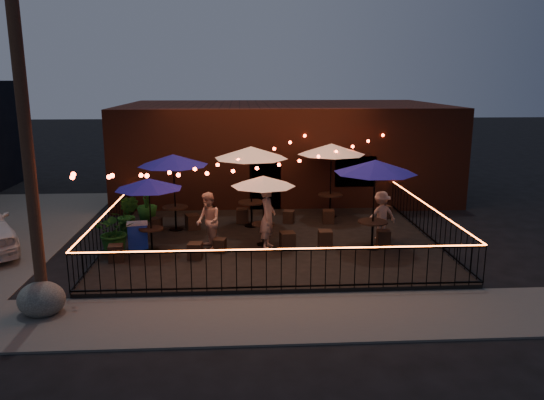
{
  "coord_description": "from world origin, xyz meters",
  "views": [
    {
      "loc": [
        -0.94,
        -13.94,
        5.14
      ],
      "look_at": [
        0.06,
        2.72,
        1.28
      ],
      "focal_mm": 35.0,
      "sensor_mm": 36.0,
      "label": 1
    }
  ],
  "objects": [
    {
      "name": "potted_shrub_a",
      "position": [
        -4.6,
        1.09,
        0.8
      ],
      "size": [
        1.42,
        1.32,
        1.3
      ],
      "primitive_type": "imported",
      "rotation": [
        0.0,
        0.0,
        0.31
      ],
      "color": "#15350D",
      "rests_on": "patio"
    },
    {
      "name": "potted_shrub_c",
      "position": [
        -4.3,
        4.66,
        0.79
      ],
      "size": [
        0.9,
        0.9,
        1.28
      ],
      "primitive_type": "imported",
      "rotation": [
        0.0,
        0.0,
        0.31
      ],
      "color": "#113812",
      "rests_on": "patio"
    },
    {
      "name": "patron_b",
      "position": [
        -1.92,
        1.27,
        1.01
      ],
      "size": [
        0.91,
        1.01,
        1.71
      ],
      "primitive_type": "imported",
      "rotation": [
        0.0,
        0.0,
        -1.19
      ],
      "color": "#E4A990",
      "rests_on": "patio"
    },
    {
      "name": "patio",
      "position": [
        0.0,
        2.0,
        0.07
      ],
      "size": [
        10.0,
        8.0,
        0.15
      ],
      "primitive_type": "cube",
      "color": "black",
      "rests_on": "ground"
    },
    {
      "name": "cafe_table_1",
      "position": [
        -3.14,
        3.37,
        2.48
      ],
      "size": [
        2.88,
        2.88,
        2.56
      ],
      "rotation": [
        0.0,
        0.0,
        0.29
      ],
      "color": "black",
      "rests_on": "patio"
    },
    {
      "name": "cafe_table_3",
      "position": [
        -0.58,
        3.67,
        2.67
      ],
      "size": [
        2.95,
        2.95,
        2.75
      ],
      "rotation": [
        0.0,
        0.0,
        -0.2
      ],
      "color": "black",
      "rests_on": "patio"
    },
    {
      "name": "patron_c",
      "position": [
        3.46,
        1.96,
        0.91
      ],
      "size": [
        1.07,
        0.74,
        1.53
      ],
      "primitive_type": "imported",
      "rotation": [
        0.0,
        0.0,
        3.32
      ],
      "color": "tan",
      "rests_on": "patio"
    },
    {
      "name": "bistro_chair_1",
      "position": [
        -2.25,
        0.38,
        0.38
      ],
      "size": [
        0.44,
        0.44,
        0.46
      ],
      "primitive_type": "cube",
      "rotation": [
        0.0,
        0.0,
        3.01
      ],
      "color": "black",
      "rests_on": "patio"
    },
    {
      "name": "fence_right",
      "position": [
        5.0,
        2.0,
        0.66
      ],
      "size": [
        0.04,
        8.0,
        1.04
      ],
      "rotation": [
        0.0,
        0.0,
        1.57
      ],
      "color": "black",
      "rests_on": "patio"
    },
    {
      "name": "brick_building",
      "position": [
        1.0,
        9.99,
        2.0
      ],
      "size": [
        14.0,
        8.0,
        4.0
      ],
      "color": "#3B1A10",
      "rests_on": "ground"
    },
    {
      "name": "fence_front",
      "position": [
        0.0,
        -2.0,
        0.66
      ],
      "size": [
        10.0,
        0.04,
        1.04
      ],
      "color": "black",
      "rests_on": "patio"
    },
    {
      "name": "ground",
      "position": [
        0.0,
        0.0,
        0.0
      ],
      "size": [
        110.0,
        110.0,
        0.0
      ],
      "primitive_type": "plane",
      "color": "black",
      "rests_on": "ground"
    },
    {
      "name": "boulder",
      "position": [
        -5.36,
        -2.78,
        0.38
      ],
      "size": [
        1.0,
        0.86,
        0.75
      ],
      "primitive_type": "ellipsoid",
      "rotation": [
        0.0,
        0.0,
        -0.05
      ],
      "color": "#43433E",
      "rests_on": "ground"
    },
    {
      "name": "bistro_chair_0",
      "position": [
        -4.44,
        0.32,
        0.38
      ],
      "size": [
        0.44,
        0.44,
        0.46
      ],
      "primitive_type": "cube",
      "rotation": [
        0.0,
        0.0,
        0.12
      ],
      "color": "black",
      "rests_on": "patio"
    },
    {
      "name": "patron_a",
      "position": [
        -0.16,
        1.22,
        1.1
      ],
      "size": [
        0.61,
        0.78,
        1.9
      ],
      "primitive_type": "imported",
      "rotation": [
        0.0,
        0.0,
        1.32
      ],
      "color": "beige",
      "rests_on": "patio"
    },
    {
      "name": "bistro_chair_6",
      "position": [
        -0.9,
        4.15,
        0.39
      ],
      "size": [
        0.44,
        0.44,
        0.49
      ],
      "primitive_type": "cube",
      "rotation": [
        0.0,
        0.0,
        -0.06
      ],
      "color": "black",
      "rests_on": "patio"
    },
    {
      "name": "bistro_chair_2",
      "position": [
        -3.77,
        3.38,
        0.36
      ],
      "size": [
        0.36,
        0.36,
        0.41
      ],
      "primitive_type": "cube",
      "rotation": [
        0.0,
        0.0,
        -0.03
      ],
      "color": "black",
      "rests_on": "patio"
    },
    {
      "name": "festoon_lights",
      "position": [
        -1.01,
        1.7,
        2.52
      ],
      "size": [
        10.02,
        8.72,
        1.32
      ],
      "color": "red",
      "rests_on": "ground"
    },
    {
      "name": "cafe_table_2",
      "position": [
        -0.27,
        1.55,
        2.11
      ],
      "size": [
        2.11,
        2.11,
        2.15
      ],
      "rotation": [
        0.0,
        0.0,
        -0.09
      ],
      "color": "black",
      "rests_on": "patio"
    },
    {
      "name": "bistro_chair_4",
      "position": [
        -1.58,
        0.94,
        0.35
      ],
      "size": [
        0.41,
        0.41,
        0.4
      ],
      "primitive_type": "cube",
      "rotation": [
        0.0,
        0.0,
        -0.23
      ],
      "color": "black",
      "rests_on": "patio"
    },
    {
      "name": "bistro_chair_10",
      "position": [
        2.12,
        3.91,
        0.38
      ],
      "size": [
        0.42,
        0.42,
        0.47
      ],
      "primitive_type": "cube",
      "rotation": [
        0.0,
        0.0,
        -0.07
      ],
      "color": "black",
      "rests_on": "patio"
    },
    {
      "name": "utility_pole",
      "position": [
        -5.4,
        -2.6,
        4.0
      ],
      "size": [
        0.26,
        0.26,
        8.0
      ],
      "primitive_type": "cylinder",
      "color": "#3C2518",
      "rests_on": "ground"
    },
    {
      "name": "bistro_chair_3",
      "position": [
        -2.58,
        3.41,
        0.4
      ],
      "size": [
        0.55,
        0.55,
        0.5
      ],
      "primitive_type": "cube",
      "rotation": [
        0.0,
        0.0,
        3.52
      ],
      "color": "black",
      "rests_on": "patio"
    },
    {
      "name": "fence_left",
      "position": [
        -5.0,
        2.0,
        0.66
      ],
      "size": [
        0.04,
        8.0,
        1.04
      ],
      "rotation": [
        0.0,
        0.0,
        1.57
      ],
      "color": "black",
      "rests_on": "patio"
    },
    {
      "name": "bistro_chair_7",
      "position": [
        0.73,
        4.04,
        0.37
      ],
      "size": [
        0.45,
        0.45,
        0.43
      ],
      "primitive_type": "cube",
      "rotation": [
        0.0,
        0.0,
        2.87
      ],
      "color": "black",
      "rests_on": "patio"
    },
    {
      "name": "bistro_chair_9",
      "position": [
        3.39,
        1.33,
        0.38
      ],
      "size": [
        0.43,
        0.43,
        0.46
      ],
      "primitive_type": "cube",
      "rotation": [
        0.0,
        0.0,
        3.03
      ],
      "color": "black",
      "rests_on": "patio"
    },
    {
      "name": "potted_shrub_b",
      "position": [
        -4.6,
        2.92,
        0.8
      ],
      "size": [
        0.83,
        0.72,
        1.31
      ],
      "primitive_type": "imported",
      "rotation": [
        0.0,
        0.0,
        -0.22
      ],
      "color": "#15400D",
      "rests_on": "patio"
    },
    {
      "name": "cafe_table_0",
      "position": [
        -3.59,
        1.22,
        2.13
      ],
      "size": [
        2.61,
        2.61,
        2.17
      ],
      "rotation": [
        0.0,
        0.0,
        0.43
      ],
      "color": "black",
      "rests_on": "patio"
    },
    {
      "name": "bistro_chair_5",
      "position": [
        0.43,
        1.15,
        0.4
      ],
      "size": [
        0.48,
        0.48,
        0.5
      ],
      "primitive_type": "cube",
      "rotation": [
        0.0,
        0.0,
        3.28
      ],
      "color": "black",
      "rests_on": "patio"
    },
    {
      "name": "cooler",
      "position": [
        -4.03,
        1.41,
        0.56
      ],
      "size": [
        0.68,
        0.54,
        0.8
      ],
      "rotation": [
        0.0,
        0.0,
        0.18
      ],
      "color": "#1934BF",
      "rests_on": "patio"
    },
    {
      "name": "cafe_table_5",
      "position": [
        2.32,
        4.8,
        2.61
      ],
      "size": [
        2.56,
        2.56,
        2.69
      ],
      "rotation": [
        0.0,
        0.0,
        -0.05
      ],
      "color": "black",
      "rests_on": "patio"
    },
    {
      "name": "bistro_chair_11",
      "position": [
        4.3,
        4.47,
        0.37
      ],
      "size": [
        0.46,
        0.46,
        0.45
      ],
      "primitive_type": "cube",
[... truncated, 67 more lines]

